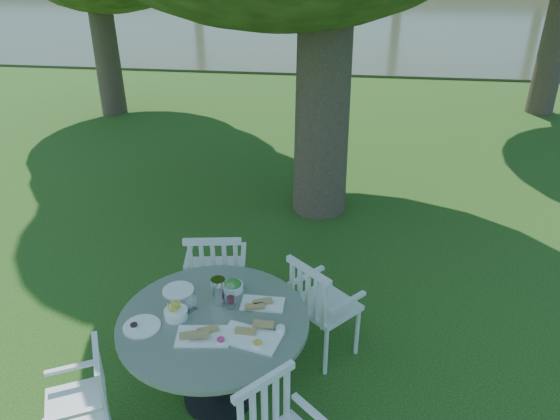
# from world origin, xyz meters

# --- Properties ---
(ground) EXTENTS (140.00, 140.00, 0.00)m
(ground) POSITION_xyz_m (0.00, 0.00, 0.00)
(ground) COLOR #13360B
(ground) RESTS_ON ground
(table) EXTENTS (1.43, 1.43, 0.81)m
(table) POSITION_xyz_m (-0.30, -1.49, 0.66)
(table) COLOR black
(table) RESTS_ON ground
(chair_ne) EXTENTS (0.68, 0.67, 0.98)m
(chair_ne) POSITION_xyz_m (0.45, -0.91, 0.57)
(chair_ne) COLOR silver
(chair_ne) RESTS_ON ground
(chair_nw) EXTENTS (0.57, 0.54, 1.00)m
(chair_nw) POSITION_xyz_m (-0.50, -0.57, 0.59)
(chair_nw) COLOR silver
(chair_nw) RESTS_ON ground
(chair_sw) EXTENTS (0.57, 0.58, 0.88)m
(chair_sw) POSITION_xyz_m (-1.06, -2.07, 0.52)
(chair_sw) COLOR silver
(chair_sw) RESTS_ON ground
(tableware) EXTENTS (1.18, 0.80, 0.22)m
(tableware) POSITION_xyz_m (-0.32, -1.43, 0.85)
(tableware) COLOR white
(tableware) RESTS_ON table
(river) EXTENTS (100.00, 28.00, 0.12)m
(river) POSITION_xyz_m (0.00, 23.00, 0.00)
(river) COLOR #2E3620
(river) RESTS_ON ground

